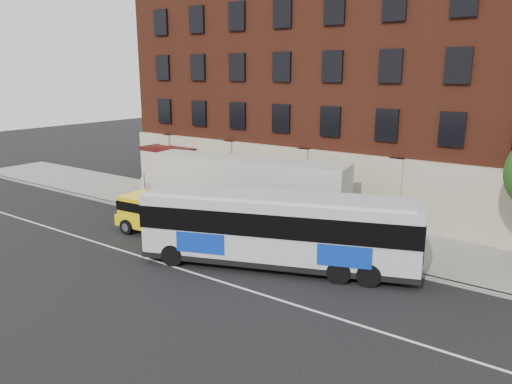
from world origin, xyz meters
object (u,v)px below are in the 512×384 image
Objects in this scene: sign_pole at (144,189)px; yellow_suv at (158,213)px; shipping_container at (246,193)px; city_bus at (279,227)px.

sign_pole reaches higher than yellow_suv.
yellow_suv is (4.01, -2.61, -0.26)m from sign_pole.
shipping_container reaches higher than yellow_suv.
city_bus is 6.51m from shipping_container.
shipping_container is at bearing 52.23° from yellow_suv.
sign_pole is 0.20× the size of shipping_container.
city_bus is 1.04× the size of shipping_container.
yellow_suv is 5.19m from shipping_container.
sign_pole is at bearing 146.97° from yellow_suv.
shipping_container is at bearing 139.63° from city_bus.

